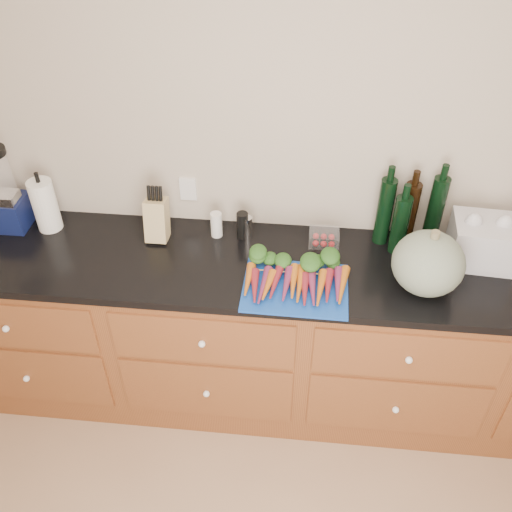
# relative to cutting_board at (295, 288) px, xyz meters

# --- Properties ---
(wall_back) EXTENTS (4.10, 0.05, 2.60)m
(wall_back) POSITION_rel_cutting_board_xyz_m (0.06, 0.48, 0.35)
(wall_back) COLOR #BBAD9B
(wall_back) RESTS_ON ground
(cabinets) EXTENTS (3.60, 0.64, 0.90)m
(cabinets) POSITION_rel_cutting_board_xyz_m (0.06, 0.16, -0.50)
(cabinets) COLOR brown
(cabinets) RESTS_ON ground
(countertop) EXTENTS (3.64, 0.62, 0.04)m
(countertop) POSITION_rel_cutting_board_xyz_m (0.06, 0.16, -0.03)
(countertop) COLOR black
(countertop) RESTS_ON cabinets
(cutting_board) EXTENTS (0.46, 0.35, 0.01)m
(cutting_board) POSITION_rel_cutting_board_xyz_m (0.00, 0.00, 0.00)
(cutting_board) COLOR #1343A7
(cutting_board) RESTS_ON countertop
(carrots) EXTENTS (0.45, 0.31, 0.06)m
(carrots) POSITION_rel_cutting_board_xyz_m (0.00, 0.04, 0.03)
(carrots) COLOR #C06116
(carrots) RESTS_ON cutting_board
(squash) EXTENTS (0.30, 0.30, 0.27)m
(squash) POSITION_rel_cutting_board_xyz_m (0.55, 0.07, 0.13)
(squash) COLOR #5D6D5B
(squash) RESTS_ON countertop
(blender_appliance) EXTENTS (0.17, 0.17, 0.42)m
(blender_appliance) POSITION_rel_cutting_board_xyz_m (-1.40, 0.32, 0.18)
(blender_appliance) COLOR #0E1642
(blender_appliance) RESTS_ON countertop
(paper_towel) EXTENTS (0.12, 0.12, 0.26)m
(paper_towel) POSITION_rel_cutting_board_xyz_m (-1.22, 0.32, 0.13)
(paper_towel) COLOR white
(paper_towel) RESTS_ON countertop
(knife_block) EXTENTS (0.10, 0.10, 0.20)m
(knife_block) POSITION_rel_cutting_board_xyz_m (-0.67, 0.30, 0.10)
(knife_block) COLOR tan
(knife_block) RESTS_ON countertop
(grinder_salt) EXTENTS (0.05, 0.05, 0.13)m
(grinder_salt) POSITION_rel_cutting_board_xyz_m (-0.39, 0.34, 0.06)
(grinder_salt) COLOR silver
(grinder_salt) RESTS_ON countertop
(grinder_pepper) EXTENTS (0.05, 0.05, 0.14)m
(grinder_pepper) POSITION_rel_cutting_board_xyz_m (-0.27, 0.34, 0.06)
(grinder_pepper) COLOR black
(grinder_pepper) RESTS_ON countertop
(canister_chrome) EXTENTS (0.05, 0.05, 0.12)m
(canister_chrome) POSITION_rel_cutting_board_xyz_m (-0.25, 0.34, 0.05)
(canister_chrome) COLOR silver
(canister_chrome) RESTS_ON countertop
(tomato_box) EXTENTS (0.14, 0.11, 0.07)m
(tomato_box) POSITION_rel_cutting_board_xyz_m (0.12, 0.33, 0.03)
(tomato_box) COLOR white
(tomato_box) RESTS_ON countertop
(bottles) EXTENTS (0.30, 0.15, 0.36)m
(bottles) POSITION_rel_cutting_board_xyz_m (0.49, 0.37, 0.16)
(bottles) COLOR black
(bottles) RESTS_ON countertop
(grocery_bag) EXTENTS (0.30, 0.25, 0.21)m
(grocery_bag) POSITION_rel_cutting_board_xyz_m (0.82, 0.28, 0.10)
(grocery_bag) COLOR silver
(grocery_bag) RESTS_ON countertop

